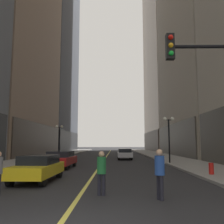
{
  "coord_description": "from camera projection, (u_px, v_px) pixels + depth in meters",
  "views": [
    {
      "loc": [
        1.32,
        -5.16,
        1.91
      ],
      "look_at": [
        0.8,
        35.04,
        7.02
      ],
      "focal_mm": 39.95,
      "sensor_mm": 36.0,
      "label": 1
    }
  ],
  "objects": [
    {
      "name": "pedestrian_in_green_parka",
      "position": [
        101.0,
        170.0,
        9.35
      ],
      "size": [
        0.37,
        0.37,
        1.63
      ],
      "color": "black",
      "rests_on": "ground"
    },
    {
      "name": "sidewalk_left",
      "position": [
        55.0,
        155.0,
        39.73
      ],
      "size": [
        4.5,
        78.0,
        0.15
      ],
      "primitive_type": "cube",
      "color": "gray",
      "rests_on": "ground"
    },
    {
      "name": "lane_centre_stripe",
      "position": [
        107.0,
        156.0,
        39.62
      ],
      "size": [
        0.16,
        70.0,
        0.01
      ],
      "primitive_type": "cube",
      "color": "#E5D64C",
      "rests_on": "ground"
    },
    {
      "name": "street_lamp_left_far",
      "position": [
        59.0,
        134.0,
        34.23
      ],
      "size": [
        1.06,
        0.36,
        4.43
      ],
      "color": "black",
      "rests_on": "ground"
    },
    {
      "name": "fire_hydrant_right",
      "position": [
        211.0,
        170.0,
        14.45
      ],
      "size": [
        0.28,
        0.28,
        0.8
      ],
      "primitive_type": "cylinder",
      "color": "red",
      "rests_on": "ground"
    },
    {
      "name": "car_yellow",
      "position": [
        38.0,
        167.0,
        12.7
      ],
      "size": [
        1.84,
        4.25,
        1.32
      ],
      "color": "yellow",
      "rests_on": "ground"
    },
    {
      "name": "building_left_far",
      "position": [
        49.0,
        2.0,
        69.84
      ],
      "size": [
        13.44,
        26.0,
        82.74
      ],
      "color": "#4C515B",
      "rests_on": "ground"
    },
    {
      "name": "car_silver",
      "position": [
        125.0,
        153.0,
        30.36
      ],
      "size": [
        1.75,
        4.37,
        1.32
      ],
      "color": "#B7B7BC",
      "rests_on": "ground"
    },
    {
      "name": "street_lamp_right_mid",
      "position": [
        169.0,
        129.0,
        23.58
      ],
      "size": [
        1.06,
        0.36,
        4.43
      ],
      "color": "black",
      "rests_on": "ground"
    },
    {
      "name": "pedestrian_in_blue_hoodie",
      "position": [
        160.0,
        170.0,
        8.6
      ],
      "size": [
        0.45,
        0.45,
        1.72
      ],
      "color": "black",
      "rests_on": "ground"
    },
    {
      "name": "car_red",
      "position": [
        60.0,
        159.0,
        19.65
      ],
      "size": [
        2.0,
        4.58,
        1.32
      ],
      "color": "#B21919",
      "rests_on": "ground"
    },
    {
      "name": "sidewalk_right",
      "position": [
        159.0,
        155.0,
        39.52
      ],
      "size": [
        4.5,
        78.0,
        0.15
      ],
      "primitive_type": "cube",
      "color": "gray",
      "rests_on": "ground"
    },
    {
      "name": "ground_plane",
      "position": [
        107.0,
        156.0,
        39.62
      ],
      "size": [
        200.0,
        200.0,
        0.0
      ],
      "primitive_type": "plane",
      "color": "#262628"
    }
  ]
}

